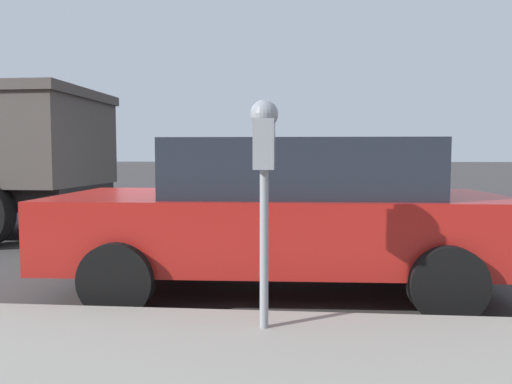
{
  "coord_description": "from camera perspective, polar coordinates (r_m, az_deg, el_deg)",
  "views": [
    {
      "loc": [
        -5.95,
        -1.01,
        1.36
      ],
      "look_at": [
        -2.14,
        -0.68,
        1.09
      ],
      "focal_mm": 35.0,
      "sensor_mm": 36.0,
      "label": 1
    }
  ],
  "objects": [
    {
      "name": "ground_plane",
      "position": [
        6.19,
        -4.56,
        -8.59
      ],
      "size": [
        220.0,
        220.0,
        0.0
      ],
      "primitive_type": "plane",
      "color": "#3D3A3A"
    },
    {
      "name": "parking_meter",
      "position": [
        3.38,
        0.95,
        4.27
      ],
      "size": [
        0.21,
        0.19,
        1.56
      ],
      "color": "gray",
      "rests_on": "sidewalk"
    },
    {
      "name": "car_red",
      "position": [
        5.08,
        3.32,
        -2.22
      ],
      "size": [
        2.26,
        4.49,
        1.52
      ],
      "rotation": [
        0.0,
        0.0,
        0.03
      ],
      "color": "#B21E19",
      "rests_on": "ground_plane"
    }
  ]
}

